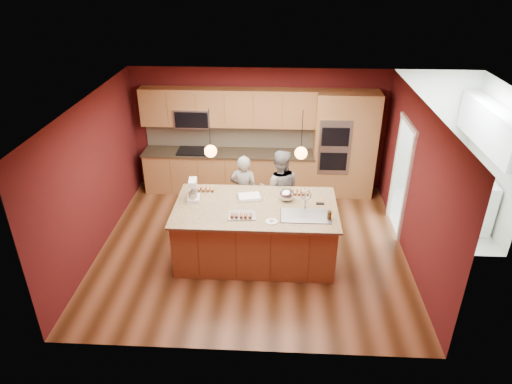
# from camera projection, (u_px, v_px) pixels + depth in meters

# --- Properties ---
(floor) EXTENTS (5.50, 5.50, 0.00)m
(floor) POSITION_uv_depth(u_px,v_px,m) (252.00, 246.00, 8.42)
(floor) COLOR #42230F
(floor) RESTS_ON ground
(ceiling) EXTENTS (5.50, 5.50, 0.00)m
(ceiling) POSITION_uv_depth(u_px,v_px,m) (251.00, 104.00, 7.16)
(ceiling) COLOR white
(ceiling) RESTS_ON ground
(wall_back) EXTENTS (5.50, 0.00, 5.50)m
(wall_back) POSITION_uv_depth(u_px,v_px,m) (259.00, 130.00, 10.00)
(wall_back) COLOR #4C1213
(wall_back) RESTS_ON ground
(wall_front) EXTENTS (5.50, 0.00, 5.50)m
(wall_front) POSITION_uv_depth(u_px,v_px,m) (239.00, 271.00, 5.59)
(wall_front) COLOR #4C1213
(wall_front) RESTS_ON ground
(wall_left) EXTENTS (0.00, 5.00, 5.00)m
(wall_left) POSITION_uv_depth(u_px,v_px,m) (94.00, 177.00, 7.92)
(wall_left) COLOR #4C1213
(wall_left) RESTS_ON ground
(wall_right) EXTENTS (0.00, 5.00, 5.00)m
(wall_right) POSITION_uv_depth(u_px,v_px,m) (415.00, 184.00, 7.66)
(wall_right) COLOR #4C1213
(wall_right) RESTS_ON ground
(cabinet_run) EXTENTS (3.74, 0.64, 2.30)m
(cabinet_run) POSITION_uv_depth(u_px,v_px,m) (227.00, 149.00, 9.98)
(cabinet_run) COLOR #996631
(cabinet_run) RESTS_ON floor
(oven_column) EXTENTS (1.30, 0.62, 2.30)m
(oven_column) POSITION_uv_depth(u_px,v_px,m) (344.00, 145.00, 9.73)
(oven_column) COLOR #996631
(oven_column) RESTS_ON floor
(doorway_trim) EXTENTS (0.08, 1.11, 2.20)m
(doorway_trim) POSITION_uv_depth(u_px,v_px,m) (400.00, 179.00, 8.51)
(doorway_trim) COLOR white
(doorway_trim) RESTS_ON wall_right
(laundry_room) EXTENTS (2.60, 2.70, 2.70)m
(laundry_room) POSITION_uv_depth(u_px,v_px,m) (492.00, 128.00, 8.36)
(laundry_room) COLOR beige
(laundry_room) RESTS_ON ground
(pendant_left) EXTENTS (0.20, 0.20, 0.80)m
(pendant_left) POSITION_uv_depth(u_px,v_px,m) (211.00, 151.00, 7.25)
(pendant_left) COLOR black
(pendant_left) RESTS_ON ceiling
(pendant_right) EXTENTS (0.20, 0.20, 0.80)m
(pendant_right) POSITION_uv_depth(u_px,v_px,m) (301.00, 153.00, 7.18)
(pendant_right) COLOR black
(pendant_right) RESTS_ON ceiling
(island) EXTENTS (2.75, 1.54, 1.39)m
(island) POSITION_uv_depth(u_px,v_px,m) (256.00, 231.00, 7.91)
(island) COLOR #996631
(island) RESTS_ON floor
(person_left) EXTENTS (0.60, 0.45, 1.49)m
(person_left) POSITION_uv_depth(u_px,v_px,m) (244.00, 192.00, 8.72)
(person_left) COLOR black
(person_left) RESTS_ON floor
(person_right) EXTENTS (0.78, 0.61, 1.61)m
(person_right) POSITION_uv_depth(u_px,v_px,m) (279.00, 190.00, 8.66)
(person_right) COLOR slate
(person_right) RESTS_ON floor
(stand_mixer) EXTENTS (0.22, 0.29, 0.38)m
(stand_mixer) POSITION_uv_depth(u_px,v_px,m) (193.00, 191.00, 7.81)
(stand_mixer) COLOR white
(stand_mixer) RESTS_ON island
(sheet_cake) EXTENTS (0.48, 0.39, 0.05)m
(sheet_cake) POSITION_uv_depth(u_px,v_px,m) (249.00, 197.00, 7.93)
(sheet_cake) COLOR silver
(sheet_cake) RESTS_ON island
(cooling_rack) EXTENTS (0.47, 0.36, 0.02)m
(cooling_rack) POSITION_uv_depth(u_px,v_px,m) (242.00, 215.00, 7.40)
(cooling_rack) COLOR #A5A6AB
(cooling_rack) RESTS_ON island
(mixing_bowl) EXTENTS (0.26, 0.26, 0.22)m
(mixing_bowl) POSITION_uv_depth(u_px,v_px,m) (287.00, 195.00, 7.82)
(mixing_bowl) COLOR #B7B8BE
(mixing_bowl) RESTS_ON island
(plate) EXTENTS (0.20, 0.20, 0.01)m
(plate) POSITION_uv_depth(u_px,v_px,m) (272.00, 222.00, 7.23)
(plate) COLOR white
(plate) RESTS_ON island
(tumbler) EXTENTS (0.07, 0.07, 0.14)m
(tumbler) POSITION_uv_depth(u_px,v_px,m) (329.00, 215.00, 7.29)
(tumbler) COLOR #321F0A
(tumbler) RESTS_ON island
(phone) EXTENTS (0.14, 0.08, 0.01)m
(phone) POSITION_uv_depth(u_px,v_px,m) (320.00, 204.00, 7.75)
(phone) COLOR black
(phone) RESTS_ON island
(cupcakes_left) EXTENTS (0.32, 0.16, 0.07)m
(cupcakes_left) POSITION_uv_depth(u_px,v_px,m) (206.00, 189.00, 8.16)
(cupcakes_left) COLOR tan
(cupcakes_left) RESTS_ON island
(cupcakes_rack) EXTENTS (0.35, 0.14, 0.06)m
(cupcakes_rack) POSITION_uv_depth(u_px,v_px,m) (241.00, 215.00, 7.33)
(cupcakes_rack) COLOR tan
(cupcakes_rack) RESTS_ON island
(cupcakes_right) EXTENTS (0.28, 0.21, 0.06)m
(cupcakes_right) POSITION_uv_depth(u_px,v_px,m) (301.00, 192.00, 8.07)
(cupcakes_right) COLOR tan
(cupcakes_right) RESTS_ON island
(washer) EXTENTS (0.67, 0.69, 1.01)m
(washer) POSITION_uv_depth(u_px,v_px,m) (473.00, 206.00, 8.72)
(washer) COLOR white
(washer) RESTS_ON floor
(dryer) EXTENTS (0.72, 0.73, 1.00)m
(dryer) POSITION_uv_depth(u_px,v_px,m) (459.00, 188.00, 9.39)
(dryer) COLOR white
(dryer) RESTS_ON floor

